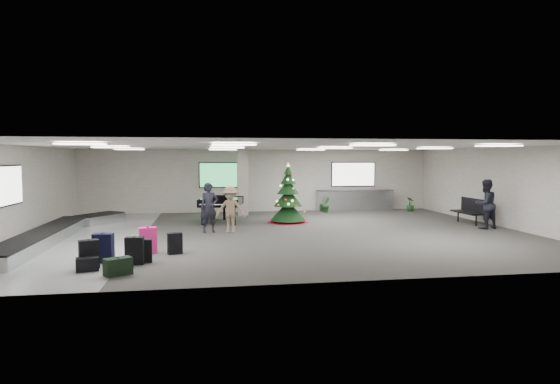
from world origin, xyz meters
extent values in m
plane|color=#383633|center=(0.00, 0.00, 0.00)|extent=(18.00, 18.00, 0.00)
cube|color=#AAA49C|center=(0.00, 7.00, 1.60)|extent=(18.00, 0.02, 3.20)
cube|color=#AAA49C|center=(0.00, -7.00, 1.60)|extent=(18.00, 0.02, 3.20)
cube|color=#AAA49C|center=(-9.00, 0.00, 1.60)|extent=(0.02, 14.00, 3.20)
cube|color=#AAA49C|center=(9.00, 0.00, 1.60)|extent=(0.02, 14.00, 3.20)
cube|color=silver|center=(0.00, 0.00, 3.20)|extent=(18.00, 14.00, 0.02)
cube|color=gray|center=(-7.00, 0.00, 0.00)|extent=(4.00, 14.00, 0.01)
cube|color=#A09B92|center=(-1.00, 5.60, 1.60)|extent=(0.50, 0.50, 3.20)
cube|color=green|center=(-2.00, 6.95, 1.90)|extent=(2.20, 0.08, 1.30)
cube|color=white|center=(5.00, 6.95, 1.90)|extent=(2.40, 0.08, 1.30)
cube|color=white|center=(-8.95, -1.00, 1.90)|extent=(0.08, 2.10, 1.30)
cube|color=white|center=(-6.00, -4.00, 3.14)|extent=(1.20, 0.60, 0.04)
cube|color=white|center=(-6.00, 0.00, 3.14)|extent=(1.20, 0.60, 0.04)
cube|color=white|center=(-6.00, 4.00, 3.14)|extent=(1.20, 0.60, 0.04)
cube|color=white|center=(-2.00, -4.00, 3.14)|extent=(1.20, 0.60, 0.04)
cube|color=white|center=(-2.00, 0.00, 3.14)|extent=(1.20, 0.60, 0.04)
cube|color=white|center=(-2.00, 4.00, 3.14)|extent=(1.20, 0.60, 0.04)
cube|color=white|center=(2.00, -4.00, 3.14)|extent=(1.20, 0.60, 0.04)
cube|color=white|center=(2.00, 0.00, 3.14)|extent=(1.20, 0.60, 0.04)
cube|color=white|center=(2.00, 4.00, 3.14)|extent=(1.20, 0.60, 0.04)
cube|color=white|center=(6.00, -4.00, 3.14)|extent=(1.20, 0.60, 0.04)
cube|color=white|center=(6.00, 0.00, 3.14)|extent=(1.20, 0.60, 0.04)
cube|color=white|center=(6.00, 4.00, 3.14)|extent=(1.20, 0.60, 0.04)
cube|color=silver|center=(-8.00, -1.00, 0.19)|extent=(1.00, 8.00, 0.38)
cube|color=black|center=(-8.00, -1.00, 0.40)|extent=(0.95, 7.90, 0.05)
cube|color=silver|center=(-7.20, 3.60, 0.19)|extent=(1.97, 2.21, 0.38)
cube|color=black|center=(-7.20, 3.60, 0.40)|extent=(1.87, 2.10, 0.05)
cube|color=silver|center=(5.00, 6.65, 0.53)|extent=(4.00, 0.60, 1.05)
cube|color=#2F3032|center=(5.00, 6.65, 1.06)|extent=(4.05, 0.65, 0.04)
cube|color=black|center=(-5.68, -4.80, 0.37)|extent=(0.53, 0.41, 0.73)
cube|color=black|center=(-5.68, -4.80, 0.74)|extent=(0.09, 0.16, 0.02)
cube|color=black|center=(-4.63, -4.47, 0.36)|extent=(0.47, 0.26, 0.72)
cube|color=black|center=(-4.63, -4.47, 0.73)|extent=(0.04, 0.15, 0.02)
cube|color=#FF2182|center=(-4.45, -3.11, 0.38)|extent=(0.54, 0.38, 0.76)
cube|color=black|center=(-4.45, -3.11, 0.78)|extent=(0.07, 0.17, 0.02)
cube|color=black|center=(-3.67, -3.29, 0.31)|extent=(0.45, 0.32, 0.62)
cube|color=black|center=(-3.67, -3.29, 0.63)|extent=(0.06, 0.14, 0.02)
cube|color=black|center=(-5.47, -4.15, 0.39)|extent=(0.54, 0.35, 0.78)
cube|color=black|center=(-5.47, -4.15, 0.79)|extent=(0.05, 0.18, 0.02)
cube|color=black|center=(-4.85, -5.59, 0.21)|extent=(0.70, 0.59, 0.42)
cube|color=black|center=(-4.85, -5.59, 0.43)|extent=(0.12, 0.18, 0.02)
cube|color=black|center=(-4.42, -4.27, 0.31)|extent=(0.44, 0.25, 0.62)
cube|color=black|center=(-4.42, -4.27, 0.63)|extent=(0.04, 0.14, 0.02)
cube|color=black|center=(-5.67, -5.07, 0.17)|extent=(0.57, 0.40, 0.34)
cube|color=black|center=(-5.67, -5.07, 0.35)|extent=(0.07, 0.17, 0.02)
cone|color=maroon|center=(0.71, 2.66, 0.06)|extent=(1.81, 1.81, 0.11)
cylinder|color=#3F2819|center=(0.71, 2.66, 0.24)|extent=(0.11, 0.11, 0.48)
cone|color=black|center=(0.71, 2.66, 0.52)|extent=(1.52, 1.52, 0.86)
cone|color=black|center=(0.71, 2.66, 1.09)|extent=(1.24, 1.24, 0.76)
cone|color=black|center=(0.71, 2.66, 1.57)|extent=(0.95, 0.95, 0.67)
cone|color=black|center=(0.71, 2.66, 1.95)|extent=(0.67, 0.67, 0.57)
cone|color=black|center=(0.71, 2.66, 2.28)|extent=(0.38, 0.38, 0.43)
cone|color=#FFE566|center=(0.71, 2.66, 2.49)|extent=(0.15, 0.15, 0.17)
cube|color=black|center=(-2.11, 3.16, 0.90)|extent=(2.05, 2.22, 0.31)
cube|color=black|center=(-2.32, 2.14, 0.81)|extent=(1.63, 0.63, 0.11)
cube|color=white|center=(-2.32, 2.10, 0.88)|extent=(1.43, 0.43, 0.02)
cube|color=black|center=(-2.26, 2.41, 1.12)|extent=(0.76, 0.18, 0.24)
cylinder|color=black|center=(-2.91, 2.54, 0.37)|extent=(0.11, 0.11, 0.75)
cylinder|color=black|center=(-1.62, 2.28, 0.37)|extent=(0.11, 0.11, 0.75)
cylinder|color=black|center=(-1.96, 3.92, 0.37)|extent=(0.11, 0.11, 0.75)
cube|color=black|center=(8.10, 1.12, 0.48)|extent=(0.58, 1.71, 0.07)
cylinder|color=black|center=(8.10, 0.44, 0.23)|extent=(0.07, 0.07, 0.45)
cylinder|color=black|center=(8.10, 1.80, 0.23)|extent=(0.07, 0.07, 0.45)
cube|color=black|center=(8.36, 1.12, 0.79)|extent=(0.07, 1.70, 0.57)
imported|color=black|center=(-2.65, 0.49, 0.93)|extent=(0.76, 0.59, 1.86)
imported|color=#856B52|center=(-1.87, 0.36, 0.86)|extent=(1.19, 0.79, 1.72)
imported|color=black|center=(8.02, -0.30, 0.97)|extent=(1.07, 0.91, 1.94)
imported|color=#133E1A|center=(3.26, 5.98, 0.39)|extent=(0.50, 0.54, 0.79)
imported|color=#133E1A|center=(7.72, 5.80, 0.37)|extent=(0.51, 0.51, 0.74)
camera|label=1|loc=(-2.78, -16.96, 2.78)|focal=30.00mm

